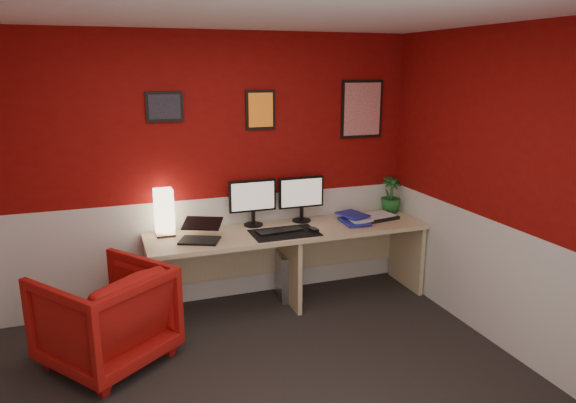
% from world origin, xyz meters
% --- Properties ---
extents(ground, '(4.00, 3.50, 0.01)m').
position_xyz_m(ground, '(0.00, 0.00, 0.00)').
color(ground, black).
rests_on(ground, ground).
extents(ceiling, '(4.00, 3.50, 0.01)m').
position_xyz_m(ceiling, '(0.00, 0.00, 2.50)').
color(ceiling, white).
rests_on(ceiling, ground).
extents(wall_back, '(4.00, 0.01, 2.50)m').
position_xyz_m(wall_back, '(0.00, 1.75, 1.25)').
color(wall_back, maroon).
rests_on(wall_back, ground).
extents(wall_front, '(4.00, 0.01, 2.50)m').
position_xyz_m(wall_front, '(0.00, -1.75, 1.25)').
color(wall_front, maroon).
rests_on(wall_front, ground).
extents(wall_right, '(0.01, 3.50, 2.50)m').
position_xyz_m(wall_right, '(2.00, 0.00, 1.25)').
color(wall_right, maroon).
rests_on(wall_right, ground).
extents(wainscot_back, '(4.00, 0.01, 1.00)m').
position_xyz_m(wainscot_back, '(0.00, 1.75, 0.50)').
color(wainscot_back, silver).
rests_on(wainscot_back, ground).
extents(wainscot_right, '(0.01, 3.50, 1.00)m').
position_xyz_m(wainscot_right, '(2.00, 0.00, 0.50)').
color(wainscot_right, silver).
rests_on(wainscot_right, ground).
extents(desk, '(2.60, 0.65, 0.73)m').
position_xyz_m(desk, '(0.68, 1.41, 0.36)').
color(desk, tan).
rests_on(desk, ground).
extents(shoji_lamp, '(0.16, 0.16, 0.40)m').
position_xyz_m(shoji_lamp, '(-0.41, 1.61, 0.93)').
color(shoji_lamp, '#FFE5B2').
rests_on(shoji_lamp, desk).
extents(laptop, '(0.40, 0.35, 0.22)m').
position_xyz_m(laptop, '(-0.16, 1.33, 0.84)').
color(laptop, black).
rests_on(laptop, desk).
extents(monitor_left, '(0.45, 0.06, 0.58)m').
position_xyz_m(monitor_left, '(0.41, 1.63, 1.02)').
color(monitor_left, black).
rests_on(monitor_left, desk).
extents(monitor_right, '(0.45, 0.06, 0.58)m').
position_xyz_m(monitor_right, '(0.89, 1.62, 1.02)').
color(monitor_right, black).
rests_on(monitor_right, desk).
extents(desk_mat, '(0.60, 0.38, 0.01)m').
position_xyz_m(desk_mat, '(0.61, 1.31, 0.73)').
color(desk_mat, black).
rests_on(desk_mat, desk).
extents(keyboard, '(0.43, 0.18, 0.02)m').
position_xyz_m(keyboard, '(0.57, 1.35, 0.74)').
color(keyboard, black).
rests_on(keyboard, desk_mat).
extents(mouse, '(0.07, 0.10, 0.03)m').
position_xyz_m(mouse, '(0.86, 1.25, 0.75)').
color(mouse, black).
rests_on(mouse, desk_mat).
extents(book_bottom, '(0.25, 0.33, 0.03)m').
position_xyz_m(book_bottom, '(1.22, 1.38, 0.74)').
color(book_bottom, '#22289E').
rests_on(book_bottom, desk).
extents(book_middle, '(0.22, 0.29, 0.02)m').
position_xyz_m(book_middle, '(1.28, 1.40, 0.77)').
color(book_middle, silver).
rests_on(book_middle, book_bottom).
extents(book_top, '(0.29, 0.34, 0.03)m').
position_xyz_m(book_top, '(1.24, 1.42, 0.79)').
color(book_top, '#22289E').
rests_on(book_top, book_middle).
extents(zen_tray, '(0.39, 0.30, 0.03)m').
position_xyz_m(zen_tray, '(1.63, 1.44, 0.74)').
color(zen_tray, black).
rests_on(zen_tray, desk).
extents(potted_plant, '(0.22, 0.22, 0.37)m').
position_xyz_m(potted_plant, '(1.86, 1.60, 0.92)').
color(potted_plant, '#19591E').
rests_on(potted_plant, desk).
extents(pc_tower, '(0.26, 0.47, 0.45)m').
position_xyz_m(pc_tower, '(0.73, 1.58, 0.23)').
color(pc_tower, '#99999E').
rests_on(pc_tower, ground).
extents(armchair, '(1.14, 1.15, 0.75)m').
position_xyz_m(armchair, '(-0.97, 0.89, 0.38)').
color(armchair, '#AA100C').
rests_on(armchair, ground).
extents(art_left, '(0.32, 0.02, 0.26)m').
position_xyz_m(art_left, '(-0.35, 1.74, 1.85)').
color(art_left, black).
rests_on(art_left, wall_back).
extents(art_center, '(0.28, 0.02, 0.36)m').
position_xyz_m(art_center, '(0.52, 1.74, 1.80)').
color(art_center, orange).
rests_on(art_center, wall_back).
extents(art_right, '(0.44, 0.02, 0.56)m').
position_xyz_m(art_right, '(1.56, 1.74, 1.78)').
color(art_right, red).
rests_on(art_right, wall_back).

